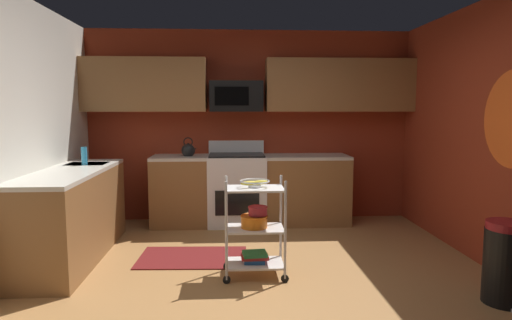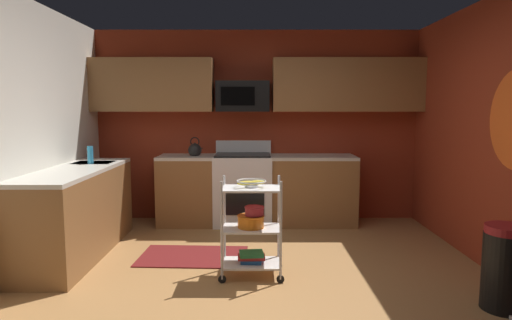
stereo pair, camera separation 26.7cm
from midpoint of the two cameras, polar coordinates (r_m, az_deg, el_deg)
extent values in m
cube|color=#A87542|center=(4.13, 2.30, -15.67)|extent=(4.40, 4.80, 0.04)
cube|color=maroon|center=(6.26, 1.54, 4.35)|extent=(4.52, 0.06, 2.60)
cube|color=brown|center=(6.02, 1.59, -3.98)|extent=(2.61, 0.60, 0.88)
cube|color=beige|center=(5.96, 1.60, 0.37)|extent=(2.61, 0.60, 0.04)
cube|color=brown|center=(5.06, -20.20, -6.42)|extent=(0.60, 2.00, 0.88)
cube|color=beige|center=(4.98, -20.41, -1.26)|extent=(0.60, 2.00, 0.04)
cube|color=#B7BABC|center=(5.51, -18.38, -1.10)|extent=(0.44, 0.36, 0.16)
cube|color=white|center=(6.02, -0.20, -3.79)|extent=(0.76, 0.64, 0.92)
cube|color=black|center=(5.72, -0.22, -5.46)|extent=(0.56, 0.01, 0.32)
cube|color=white|center=(6.23, -0.19, 1.67)|extent=(0.76, 0.06, 0.18)
cube|color=black|center=(5.95, -0.20, 0.66)|extent=(0.72, 0.60, 0.02)
cube|color=brown|center=(6.19, -11.58, 9.28)|extent=(1.61, 0.33, 0.70)
cube|color=brown|center=(6.21, 12.94, 9.24)|extent=(1.99, 0.33, 0.70)
cube|color=black|center=(6.03, -0.20, 8.06)|extent=(0.70, 0.38, 0.40)
cube|color=black|center=(5.84, -0.81, 8.11)|extent=(0.44, 0.01, 0.24)
cylinder|color=silver|center=(3.98, -2.25, -8.99)|extent=(0.02, 0.02, 0.88)
cylinder|color=black|center=(4.12, -2.22, -14.89)|extent=(0.07, 0.02, 0.07)
cylinder|color=silver|center=(4.00, 5.29, -8.96)|extent=(0.02, 0.02, 0.88)
cylinder|color=black|center=(4.13, 5.22, -14.85)|extent=(0.07, 0.02, 0.07)
cylinder|color=silver|center=(4.32, -2.05, -7.76)|extent=(0.02, 0.02, 0.88)
cylinder|color=black|center=(4.45, -2.03, -13.26)|extent=(0.07, 0.02, 0.07)
cylinder|color=silver|center=(4.33, 4.88, -7.74)|extent=(0.02, 0.02, 0.88)
cylinder|color=black|center=(4.46, 4.83, -13.24)|extent=(0.07, 0.02, 0.07)
cube|color=silver|center=(4.25, 1.46, -12.98)|extent=(0.52, 0.35, 0.02)
cube|color=silver|center=(4.15, 1.47, -8.69)|extent=(0.52, 0.35, 0.02)
cube|color=silver|center=(4.07, 1.48, -3.66)|extent=(0.52, 0.35, 0.02)
torus|color=silver|center=(4.06, 1.49, -2.70)|extent=(0.27, 0.27, 0.01)
cylinder|color=silver|center=(4.07, 1.49, -3.40)|extent=(0.12, 0.12, 0.02)
ellipsoid|color=yellow|center=(4.08, 2.15, -2.88)|extent=(0.17, 0.09, 0.04)
ellipsoid|color=yellow|center=(4.05, 0.81, -2.95)|extent=(0.17, 0.09, 0.04)
cylinder|color=orange|center=(4.14, 1.40, -7.85)|extent=(0.24, 0.24, 0.11)
torus|color=orange|center=(4.12, 1.40, -7.12)|extent=(0.25, 0.25, 0.01)
cylinder|color=maroon|center=(4.11, 1.87, -6.52)|extent=(0.17, 0.17, 0.08)
torus|color=maroon|center=(4.10, 1.87, -6.00)|extent=(0.18, 0.18, 0.01)
cube|color=#1E4C8C|center=(4.24, 1.46, -12.65)|extent=(0.20, 0.17, 0.03)
cube|color=#B22626|center=(4.23, 1.46, -12.23)|extent=(0.25, 0.15, 0.03)
cube|color=#26723F|center=(4.22, 1.46, -11.82)|extent=(0.23, 0.20, 0.03)
sphere|color=black|center=(5.99, -6.30, 1.25)|extent=(0.18, 0.18, 0.18)
sphere|color=black|center=(5.98, -6.31, 2.08)|extent=(0.03, 0.03, 0.03)
cone|color=black|center=(5.97, -5.53, 1.42)|extent=(0.09, 0.04, 0.06)
torus|color=black|center=(5.98, -6.32, 2.32)|extent=(0.12, 0.01, 0.12)
cylinder|color=#2D8CBF|center=(5.35, -18.76, 0.61)|extent=(0.06, 0.06, 0.20)
cylinder|color=black|center=(4.09, 30.98, -12.10)|extent=(0.34, 0.34, 0.60)
cylinder|color=maroon|center=(4.00, 31.27, -7.60)|extent=(0.33, 0.33, 0.06)
cube|color=maroon|center=(4.82, -6.18, -12.05)|extent=(1.13, 0.75, 0.01)
camera|label=1|loc=(0.13, -88.22, 0.20)|focal=31.52mm
camera|label=2|loc=(0.13, 91.78, -0.20)|focal=31.52mm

